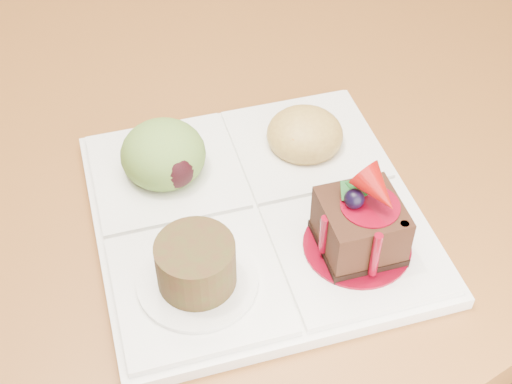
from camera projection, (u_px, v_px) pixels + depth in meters
ground at (105, 248)px, 1.57m from camera, size 6.00×6.00×0.00m
sampler_plate at (252, 200)px, 0.61m from camera, size 0.34×0.34×0.11m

